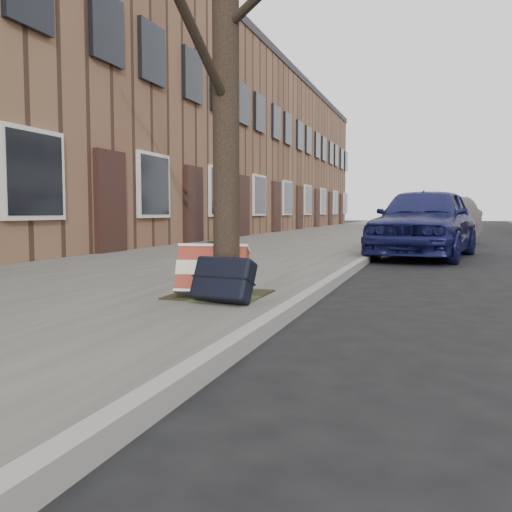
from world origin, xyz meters
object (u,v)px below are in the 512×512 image
(suitcase_navy, at_px, (223,279))
(car_near_front, at_px, (425,222))
(car_near_mid, at_px, (435,221))
(suitcase_red, at_px, (213,271))

(suitcase_navy, relative_size, car_near_front, 0.13)
(car_near_mid, bearing_deg, suitcase_red, -79.56)
(suitcase_navy, xyz_separation_m, car_near_mid, (1.67, 11.68, 0.33))
(suitcase_red, relative_size, car_near_mid, 0.16)
(suitcase_red, distance_m, car_near_front, 7.21)
(suitcase_red, xyz_separation_m, car_near_mid, (1.88, 11.41, 0.29))
(suitcase_navy, relative_size, car_near_mid, 0.13)
(suitcase_red, bearing_deg, car_near_front, 67.48)
(suitcase_navy, bearing_deg, suitcase_red, 137.41)
(car_near_front, distance_m, car_near_mid, 4.42)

